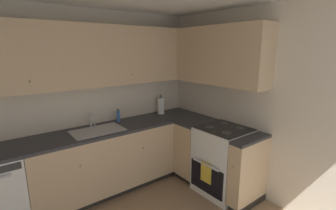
# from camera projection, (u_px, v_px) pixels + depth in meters

# --- Properties ---
(wall_back) EXTENTS (4.05, 0.05, 2.44)m
(wall_back) POSITION_uv_depth(u_px,v_px,m) (60.00, 105.00, 3.12)
(wall_back) COLOR beige
(wall_back) RESTS_ON ground_plane
(wall_right) EXTENTS (0.05, 3.47, 2.44)m
(wall_right) POSITION_uv_depth(u_px,v_px,m) (269.00, 107.00, 2.99)
(wall_right) COLOR beige
(wall_right) RESTS_ON ground_plane
(lower_cabinets_back) EXTENTS (1.91, 0.62, 0.86)m
(lower_cabinets_back) POSITION_uv_depth(u_px,v_px,m) (105.00, 161.00, 3.30)
(lower_cabinets_back) COLOR tan
(lower_cabinets_back) RESTS_ON ground_plane
(countertop_back) EXTENTS (3.11, 0.60, 0.03)m
(countertop_back) POSITION_uv_depth(u_px,v_px,m) (103.00, 130.00, 3.19)
(countertop_back) COLOR #2D2D33
(countertop_back) RESTS_ON lower_cabinets_back
(lower_cabinets_right) EXTENTS (0.62, 1.18, 0.86)m
(lower_cabinets_right) POSITION_uv_depth(u_px,v_px,m) (211.00, 157.00, 3.44)
(lower_cabinets_right) COLOR tan
(lower_cabinets_right) RESTS_ON ground_plane
(countertop_right) EXTENTS (0.60, 1.18, 0.03)m
(countertop_right) POSITION_uv_depth(u_px,v_px,m) (213.00, 127.00, 3.34)
(countertop_right) COLOR #2D2D33
(countertop_right) RESTS_ON lower_cabinets_right
(oven_range) EXTENTS (0.68, 0.62, 1.05)m
(oven_range) POSITION_uv_depth(u_px,v_px,m) (223.00, 160.00, 3.30)
(oven_range) COLOR white
(oven_range) RESTS_ON ground_plane
(upper_cabinets_back) EXTENTS (2.79, 0.34, 0.77)m
(upper_cabinets_back) POSITION_uv_depth(u_px,v_px,m) (81.00, 56.00, 2.99)
(upper_cabinets_back) COLOR tan
(upper_cabinets_right) EXTENTS (0.32, 1.73, 0.77)m
(upper_cabinets_right) POSITION_uv_depth(u_px,v_px,m) (211.00, 55.00, 3.38)
(upper_cabinets_right) COLOR tan
(sink) EXTENTS (0.64, 0.40, 0.10)m
(sink) POSITION_uv_depth(u_px,v_px,m) (98.00, 134.00, 3.13)
(sink) COLOR #B7B7BC
(sink) RESTS_ON countertop_back
(faucet) EXTENTS (0.07, 0.16, 0.19)m
(faucet) POSITION_uv_depth(u_px,v_px,m) (92.00, 119.00, 3.25)
(faucet) COLOR silver
(faucet) RESTS_ON countertop_back
(soap_bottle) EXTENTS (0.05, 0.05, 0.19)m
(soap_bottle) POSITION_uv_depth(u_px,v_px,m) (118.00, 116.00, 3.50)
(soap_bottle) COLOR #3F72BF
(soap_bottle) RESTS_ON countertop_back
(paper_towel_roll) EXTENTS (0.11, 0.11, 0.32)m
(paper_towel_roll) POSITION_uv_depth(u_px,v_px,m) (161.00, 106.00, 3.92)
(paper_towel_roll) COLOR white
(paper_towel_roll) RESTS_ON countertop_back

